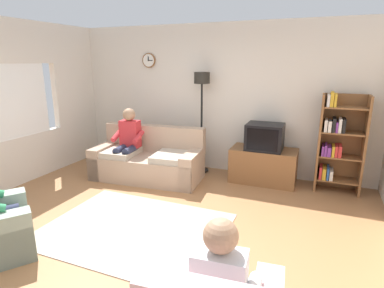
{
  "coord_description": "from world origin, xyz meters",
  "views": [
    {
      "loc": [
        1.79,
        -2.96,
        2.04
      ],
      "look_at": [
        0.09,
        1.19,
        0.85
      ],
      "focal_mm": 29.35,
      "sensor_mm": 36.0,
      "label": 1
    }
  ],
  "objects_px": {
    "bookshelf": "(338,142)",
    "person_in_right_armchair": "(222,283)",
    "floor_lamp": "(202,95)",
    "tv_stand": "(263,165)",
    "person_on_couch": "(128,140)",
    "tv": "(265,137)",
    "couch": "(148,161)"
  },
  "relations": [
    {
      "from": "person_in_right_armchair",
      "to": "floor_lamp",
      "type": "bearing_deg",
      "value": 112.65
    },
    {
      "from": "tv",
      "to": "person_in_right_armchair",
      "type": "distance_m",
      "value": 3.49
    },
    {
      "from": "bookshelf",
      "to": "person_in_right_armchair",
      "type": "relative_size",
      "value": 1.42
    },
    {
      "from": "couch",
      "to": "person_in_right_armchair",
      "type": "height_order",
      "value": "person_in_right_armchair"
    },
    {
      "from": "person_on_couch",
      "to": "tv",
      "type": "bearing_deg",
      "value": 16.31
    },
    {
      "from": "bookshelf",
      "to": "person_in_right_armchair",
      "type": "bearing_deg",
      "value": -102.65
    },
    {
      "from": "tv_stand",
      "to": "bookshelf",
      "type": "distance_m",
      "value": 1.23
    },
    {
      "from": "tv_stand",
      "to": "tv",
      "type": "height_order",
      "value": "tv"
    },
    {
      "from": "floor_lamp",
      "to": "tv_stand",
      "type": "bearing_deg",
      "value": -4.8
    },
    {
      "from": "tv",
      "to": "couch",
      "type": "bearing_deg",
      "value": -163.97
    },
    {
      "from": "couch",
      "to": "tv",
      "type": "height_order",
      "value": "tv"
    },
    {
      "from": "tv",
      "to": "person_on_couch",
      "type": "bearing_deg",
      "value": -163.69
    },
    {
      "from": "bookshelf",
      "to": "tv_stand",
      "type": "bearing_deg",
      "value": -176.41
    },
    {
      "from": "bookshelf",
      "to": "person_on_couch",
      "type": "height_order",
      "value": "bookshelf"
    },
    {
      "from": "tv_stand",
      "to": "person_in_right_armchair",
      "type": "distance_m",
      "value": 3.52
    },
    {
      "from": "tv_stand",
      "to": "person_in_right_armchair",
      "type": "bearing_deg",
      "value": -84.75
    },
    {
      "from": "bookshelf",
      "to": "floor_lamp",
      "type": "bearing_deg",
      "value": 179.28
    },
    {
      "from": "tv_stand",
      "to": "bookshelf",
      "type": "xyz_separation_m",
      "value": [
        1.12,
        0.07,
        0.51
      ]
    },
    {
      "from": "bookshelf",
      "to": "person_on_couch",
      "type": "relative_size",
      "value": 1.28
    },
    {
      "from": "floor_lamp",
      "to": "person_in_right_armchair",
      "type": "xyz_separation_m",
      "value": [
        1.5,
        -3.59,
        -0.85
      ]
    },
    {
      "from": "tv_stand",
      "to": "bookshelf",
      "type": "height_order",
      "value": "bookshelf"
    },
    {
      "from": "bookshelf",
      "to": "person_in_right_armchair",
      "type": "height_order",
      "value": "bookshelf"
    },
    {
      "from": "couch",
      "to": "floor_lamp",
      "type": "bearing_deg",
      "value": 41.97
    },
    {
      "from": "couch",
      "to": "floor_lamp",
      "type": "relative_size",
      "value": 1.07
    },
    {
      "from": "person_on_couch",
      "to": "tv_stand",
      "type": "bearing_deg",
      "value": 16.88
    },
    {
      "from": "floor_lamp",
      "to": "person_on_couch",
      "type": "height_order",
      "value": "floor_lamp"
    },
    {
      "from": "tv_stand",
      "to": "tv",
      "type": "xyz_separation_m",
      "value": [
        -0.0,
        -0.02,
        0.51
      ]
    },
    {
      "from": "couch",
      "to": "bookshelf",
      "type": "bearing_deg",
      "value": 12.01
    },
    {
      "from": "tv_stand",
      "to": "floor_lamp",
      "type": "bearing_deg",
      "value": 175.2
    },
    {
      "from": "tv",
      "to": "person_in_right_armchair",
      "type": "xyz_separation_m",
      "value": [
        0.32,
        -3.47,
        -0.2
      ]
    },
    {
      "from": "tv_stand",
      "to": "person_on_couch",
      "type": "bearing_deg",
      "value": -163.12
    },
    {
      "from": "tv",
      "to": "floor_lamp",
      "type": "relative_size",
      "value": 0.32
    }
  ]
}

